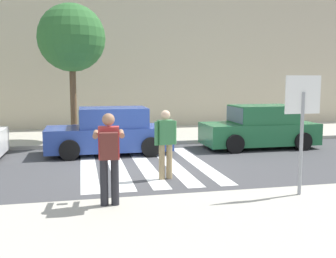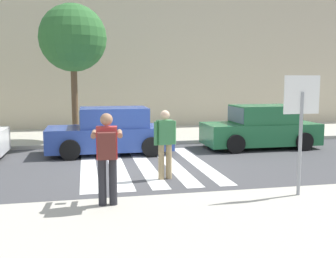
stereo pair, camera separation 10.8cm
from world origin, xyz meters
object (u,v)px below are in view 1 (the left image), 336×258
object	(u,v)px
street_tree_center	(72,38)
pedestrian_crossing	(166,140)
parked_car_green	(260,128)
photographer_with_backpack	(109,151)
parked_car_blue	(110,132)
stop_sign	(302,109)

from	to	relation	value
street_tree_center	pedestrian_crossing	bearing A→B (deg)	-68.88
pedestrian_crossing	parked_car_green	world-z (taller)	pedestrian_crossing
photographer_with_backpack	parked_car_blue	size ratio (longest dim) A/B	0.42
photographer_with_backpack	parked_car_green	world-z (taller)	photographer_with_backpack
pedestrian_crossing	photographer_with_backpack	bearing A→B (deg)	-124.64
photographer_with_backpack	street_tree_center	bearing A→B (deg)	95.27
photographer_with_backpack	parked_car_green	distance (m)	8.38
stop_sign	photographer_with_backpack	distance (m)	3.90
pedestrian_crossing	parked_car_green	xyz separation A→B (m)	(4.32, 3.73, -0.25)
stop_sign	parked_car_green	world-z (taller)	stop_sign
photographer_with_backpack	stop_sign	bearing A→B (deg)	-1.66
photographer_with_backpack	street_tree_center	world-z (taller)	street_tree_center
pedestrian_crossing	parked_car_blue	size ratio (longest dim) A/B	0.42
street_tree_center	parked_car_blue	bearing A→B (deg)	-61.56
parked_car_green	street_tree_center	distance (m)	7.71
photographer_with_backpack	pedestrian_crossing	xyz separation A→B (m)	(1.54, 2.23, -0.19)
parked_car_green	stop_sign	bearing A→B (deg)	-108.51
photographer_with_backpack	parked_car_green	size ratio (longest dim) A/B	0.42
photographer_with_backpack	parked_car_blue	bearing A→B (deg)	85.68
stop_sign	photographer_with_backpack	size ratio (longest dim) A/B	1.40
pedestrian_crossing	street_tree_center	distance (m)	7.06
stop_sign	pedestrian_crossing	size ratio (longest dim) A/B	1.40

